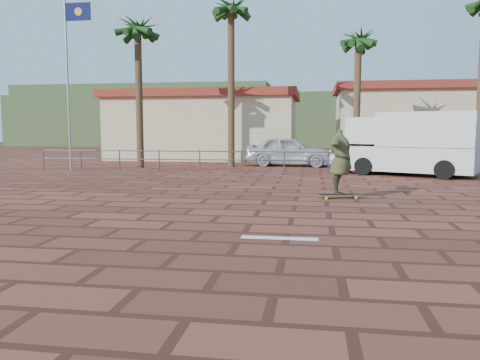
% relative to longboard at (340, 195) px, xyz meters
% --- Properties ---
extents(ground, '(120.00, 120.00, 0.00)m').
position_rel_longboard_xyz_m(ground, '(-2.06, -3.97, -0.10)').
color(ground, brown).
rests_on(ground, ground).
extents(paint_stripe, '(1.40, 0.22, 0.01)m').
position_rel_longboard_xyz_m(paint_stripe, '(-1.36, -5.17, -0.10)').
color(paint_stripe, white).
rests_on(paint_stripe, ground).
extents(guardrail, '(24.06, 0.06, 1.00)m').
position_rel_longboard_xyz_m(guardrail, '(-2.06, 8.03, 0.58)').
color(guardrail, '#47494F').
rests_on(guardrail, ground).
extents(flagpole, '(1.30, 0.10, 8.00)m').
position_rel_longboard_xyz_m(flagpole, '(-11.93, 7.03, 4.54)').
color(flagpole, gray).
rests_on(flagpole, ground).
extents(palm_far_left, '(2.40, 2.40, 8.25)m').
position_rel_longboard_xyz_m(palm_far_left, '(-9.56, 9.53, 6.73)').
color(palm_far_left, brown).
rests_on(palm_far_left, ground).
extents(palm_left, '(2.40, 2.40, 9.45)m').
position_rel_longboard_xyz_m(palm_left, '(-5.06, 11.03, 7.85)').
color(palm_left, brown).
rests_on(palm_left, ground).
extents(palm_center, '(2.40, 2.40, 7.75)m').
position_rel_longboard_xyz_m(palm_center, '(1.44, 11.53, 6.26)').
color(palm_center, brown).
rests_on(palm_center, ground).
extents(building_west, '(12.60, 7.60, 4.50)m').
position_rel_longboard_xyz_m(building_west, '(-8.06, 18.03, 2.18)').
color(building_west, beige).
rests_on(building_west, ground).
extents(building_east, '(10.60, 6.60, 5.00)m').
position_rel_longboard_xyz_m(building_east, '(5.94, 20.03, 2.43)').
color(building_east, beige).
rests_on(building_east, ground).
extents(hill_front, '(70.00, 18.00, 6.00)m').
position_rel_longboard_xyz_m(hill_front, '(-2.06, 46.03, 2.90)').
color(hill_front, '#384C28').
rests_on(hill_front, ground).
extents(hill_back, '(35.00, 14.00, 8.00)m').
position_rel_longboard_xyz_m(hill_back, '(-24.06, 52.03, 3.90)').
color(hill_back, '#384C28').
rests_on(hill_back, ground).
extents(longboard, '(1.29, 0.61, 0.12)m').
position_rel_longboard_xyz_m(longboard, '(0.00, 0.00, 0.00)').
color(longboard, olive).
rests_on(longboard, ground).
extents(skateboarder, '(0.89, 2.34, 1.86)m').
position_rel_longboard_xyz_m(skateboarder, '(-0.00, -0.00, 0.95)').
color(skateboarder, '#3D4123').
rests_on(skateboarder, longboard).
extents(campervan, '(5.62, 4.11, 2.69)m').
position_rel_longboard_xyz_m(campervan, '(3.45, 7.51, 1.31)').
color(campervan, silver).
rests_on(campervan, ground).
extents(car_silver, '(4.89, 2.35, 1.61)m').
position_rel_longboard_xyz_m(car_silver, '(-2.00, 12.03, 0.70)').
color(car_silver, '#B9BCC1').
rests_on(car_silver, ground).
extents(car_white, '(4.47, 2.77, 1.39)m').
position_rel_longboard_xyz_m(car_white, '(2.18, 9.11, 0.59)').
color(car_white, white).
rests_on(car_white, ground).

